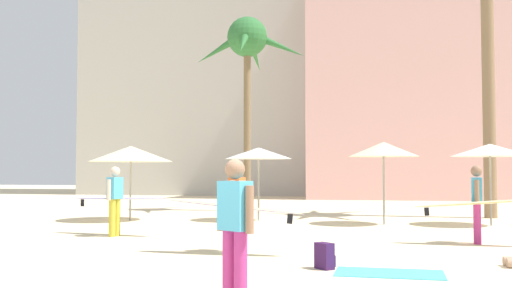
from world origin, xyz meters
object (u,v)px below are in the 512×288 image
object	(u,v)px
palm_tree_left	(248,47)
cafe_umbrella_1	(259,153)
person_far_left	(478,202)
beach_towel	(389,273)
person_mid_left	(116,198)
cafe_umbrella_0	(490,150)
backpack	(325,256)
cafe_umbrella_4	(383,149)
cafe_umbrella_3	(131,154)
person_near_right	(236,205)
person_mid_center	(235,224)

from	to	relation	value
palm_tree_left	cafe_umbrella_1	bearing A→B (deg)	-74.44
cafe_umbrella_1	person_far_left	bearing A→B (deg)	-43.03
beach_towel	person_mid_left	world-z (taller)	person_mid_left
person_far_left	palm_tree_left	bearing A→B (deg)	134.42
cafe_umbrella_0	backpack	distance (m)	9.89
cafe_umbrella_1	cafe_umbrella_4	distance (m)	3.99
cafe_umbrella_0	cafe_umbrella_1	distance (m)	6.99
cafe_umbrella_4	cafe_umbrella_0	bearing A→B (deg)	3.95
beach_towel	person_mid_left	size ratio (longest dim) A/B	0.58
cafe_umbrella_0	cafe_umbrella_3	xyz separation A→B (m)	(-11.02, -0.16, -0.05)
palm_tree_left	person_near_right	distance (m)	13.61
cafe_umbrella_1	palm_tree_left	bearing A→B (deg)	105.56
cafe_umbrella_3	cafe_umbrella_4	distance (m)	7.97
cafe_umbrella_0	cafe_umbrella_3	distance (m)	11.02
cafe_umbrella_0	backpack	xyz separation A→B (m)	(-4.22, -8.72, -1.99)
cafe_umbrella_3	beach_towel	bearing A→B (deg)	-48.53
cafe_umbrella_1	person_mid_center	xyz separation A→B (m)	(1.87, -12.03, -1.22)
palm_tree_left	cafe_umbrella_1	world-z (taller)	palm_tree_left
backpack	person_mid_center	world-z (taller)	person_mid_center
person_mid_left	cafe_umbrella_3	bearing A→B (deg)	118.63
person_mid_center	cafe_umbrella_3	bearing A→B (deg)	62.65
cafe_umbrella_4	person_far_left	world-z (taller)	cafe_umbrella_4
cafe_umbrella_3	cafe_umbrella_4	size ratio (longest dim) A/B	1.10
cafe_umbrella_0	person_near_right	world-z (taller)	cafe_umbrella_0
cafe_umbrella_1	person_far_left	world-z (taller)	cafe_umbrella_1
beach_towel	person_near_right	xyz separation A→B (m)	(-2.81, 1.85, 0.92)
cafe_umbrella_4	backpack	bearing A→B (deg)	-97.86
palm_tree_left	person_mid_center	distance (m)	17.75
person_near_right	cafe_umbrella_0	bearing A→B (deg)	-122.28
person_mid_left	beach_towel	bearing A→B (deg)	-24.09
palm_tree_left	cafe_umbrella_4	size ratio (longest dim) A/B	3.18
cafe_umbrella_3	person_near_right	xyz separation A→B (m)	(4.99, -6.97, -1.21)
person_mid_left	person_near_right	world-z (taller)	person_near_right
person_mid_center	cafe_umbrella_1	bearing A→B (deg)	43.84
cafe_umbrella_0	person_far_left	distance (m)	5.14
cafe_umbrella_4	person_far_left	xyz separation A→B (m)	(1.85, -4.62, -1.31)
cafe_umbrella_0	cafe_umbrella_4	world-z (taller)	cafe_umbrella_4
cafe_umbrella_0	person_mid_left	size ratio (longest dim) A/B	0.84
cafe_umbrella_0	cafe_umbrella_4	distance (m)	3.06
cafe_umbrella_0	backpack	size ratio (longest dim) A/B	5.67
palm_tree_left	person_mid_center	size ratio (longest dim) A/B	4.57
backpack	person_mid_center	bearing A→B (deg)	-152.26
backpack	person_far_left	bearing A→B (deg)	7.32
backpack	palm_tree_left	bearing A→B (deg)	61.42
backpack	person_near_right	bearing A→B (deg)	93.96
backpack	cafe_umbrella_0	bearing A→B (deg)	19.40
cafe_umbrella_3	person_far_left	bearing A→B (deg)	-25.44
backpack	person_mid_left	xyz separation A→B (m)	(-5.35, 4.13, 0.72)
palm_tree_left	cafe_umbrella_0	bearing A→B (deg)	-31.59
cafe_umbrella_0	palm_tree_left	bearing A→B (deg)	148.41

